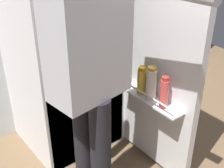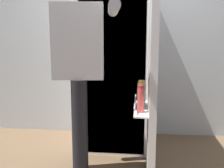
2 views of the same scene
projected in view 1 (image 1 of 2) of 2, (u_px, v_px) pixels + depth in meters
refrigerator at (68, 40)px, 2.20m from camera, size 0.73×1.30×1.76m
person at (90, 64)px, 1.55m from camera, size 0.59×0.69×1.69m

